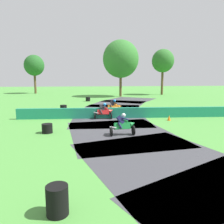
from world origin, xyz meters
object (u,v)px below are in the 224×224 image
at_px(tire_stack_mid_a, 64,108).
at_px(traffic_cone, 169,118).
at_px(motorcycle_lead_orange, 114,107).
at_px(motorcycle_chase_red, 104,111).
at_px(tire_stack_mid_b, 47,128).
at_px(motorcycle_trailing_green, 123,125).
at_px(tire_stack_far, 57,200).
at_px(tire_stack_near, 88,99).

height_order(tire_stack_mid_a, traffic_cone, tire_stack_mid_a).
relative_size(motorcycle_lead_orange, motorcycle_chase_red, 1.01).
bearing_deg(tire_stack_mid_b, traffic_cone, 18.35).
bearing_deg(motorcycle_lead_orange, traffic_cone, -45.39).
bearing_deg(tire_stack_mid_b, motorcycle_trailing_green, -11.42).
bearing_deg(motorcycle_lead_orange, tire_stack_mid_b, -125.49).
height_order(motorcycle_trailing_green, tire_stack_far, motorcycle_trailing_green).
bearing_deg(motorcycle_trailing_green, traffic_cone, 42.07).
bearing_deg(tire_stack_far, motorcycle_trailing_green, 68.94).
relative_size(tire_stack_mid_b, traffic_cone, 1.52).
bearing_deg(tire_stack_near, tire_stack_far, -91.79).
xyz_separation_m(motorcycle_lead_orange, tire_stack_mid_b, (-5.14, -7.20, -0.33)).
xyz_separation_m(motorcycle_lead_orange, tire_stack_mid_a, (-5.09, 2.11, -0.33)).
distance_m(motorcycle_lead_orange, tire_stack_mid_b, 8.85).
height_order(motorcycle_chase_red, tire_stack_mid_b, motorcycle_chase_red).
height_order(motorcycle_trailing_green, tire_stack_mid_b, motorcycle_trailing_green).
bearing_deg(motorcycle_lead_orange, tire_stack_mid_a, 157.51).
bearing_deg(tire_stack_far, motorcycle_chase_red, 80.55).
xyz_separation_m(tire_stack_mid_a, tire_stack_far, (1.74, -18.02, 0.10)).
bearing_deg(tire_stack_far, traffic_cone, 57.70).
height_order(tire_stack_far, traffic_cone, tire_stack_far).
relative_size(motorcycle_lead_orange, tire_stack_far, 2.14).
bearing_deg(tire_stack_far, tire_stack_mid_a, 95.51).
bearing_deg(traffic_cone, motorcycle_trailing_green, -137.93).
bearing_deg(tire_stack_near, tire_stack_mid_b, -98.28).
bearing_deg(motorcycle_trailing_green, motorcycle_chase_red, 98.35).
xyz_separation_m(tire_stack_near, traffic_cone, (6.60, -14.95, -0.08)).
distance_m(tire_stack_mid_a, tire_stack_far, 18.10).
distance_m(motorcycle_trailing_green, tire_stack_near, 19.10).
relative_size(motorcycle_lead_orange, tire_stack_mid_b, 2.56).
height_order(motorcycle_trailing_green, tire_stack_near, motorcycle_trailing_green).
bearing_deg(tire_stack_mid_a, motorcycle_chase_red, -51.10).
bearing_deg(tire_stack_near, motorcycle_lead_orange, -76.89).
xyz_separation_m(tire_stack_mid_b, tire_stack_far, (1.79, -8.71, 0.10)).
bearing_deg(tire_stack_mid_a, motorcycle_trailing_green, -65.32).
relative_size(motorcycle_lead_orange, traffic_cone, 3.90).
xyz_separation_m(motorcycle_trailing_green, tire_stack_near, (-2.15, 18.97, -0.33)).
bearing_deg(tire_stack_near, motorcycle_chase_red, -84.30).
relative_size(motorcycle_trailing_green, tire_stack_mid_a, 2.43).
bearing_deg(traffic_cone, tire_stack_mid_a, 145.74).
height_order(motorcycle_lead_orange, motorcycle_chase_red, motorcycle_chase_red).
bearing_deg(traffic_cone, tire_stack_mid_b, -161.65).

